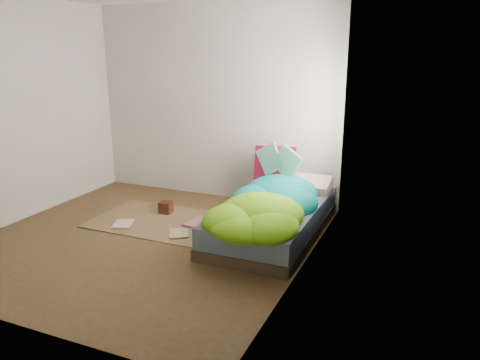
% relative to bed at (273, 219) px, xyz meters
% --- Properties ---
extents(ground, '(3.50, 3.50, 0.00)m').
position_rel_bed_xyz_m(ground, '(-1.22, -0.72, -0.17)').
color(ground, '#492C1C').
rests_on(ground, ground).
extents(room_walls, '(3.54, 3.54, 2.62)m').
position_rel_bed_xyz_m(room_walls, '(-1.21, -0.71, 1.46)').
color(room_walls, beige).
rests_on(room_walls, ground).
extents(bed, '(1.00, 2.00, 0.34)m').
position_rel_bed_xyz_m(bed, '(0.00, 0.00, 0.00)').
color(bed, '#3D2C21').
rests_on(bed, ground).
extents(duvet, '(0.96, 1.84, 0.34)m').
position_rel_bed_xyz_m(duvet, '(0.00, -0.22, 0.34)').
color(duvet, '#076973').
rests_on(duvet, bed).
extents(rug, '(1.60, 1.10, 0.01)m').
position_rel_bed_xyz_m(rug, '(-1.37, -0.17, -0.16)').
color(rug, brown).
rests_on(rug, ground).
extents(pillow_floral, '(0.64, 0.41, 0.14)m').
position_rel_bed_xyz_m(pillow_floral, '(0.17, 0.66, 0.24)').
color(pillow_floral, white).
rests_on(pillow_floral, bed).
extents(pillow_magenta, '(0.52, 0.25, 0.50)m').
position_rel_bed_xyz_m(pillow_magenta, '(-0.23, 0.71, 0.42)').
color(pillow_magenta, '#4A041C').
rests_on(pillow_magenta, bed).
extents(open_book, '(0.52, 0.25, 0.31)m').
position_rel_bed_xyz_m(open_book, '(-0.11, 0.45, 0.67)').
color(open_book, '#297F2D').
rests_on(open_book, duvet).
extents(wooden_box, '(0.16, 0.16, 0.15)m').
position_rel_bed_xyz_m(wooden_box, '(-1.46, 0.09, -0.08)').
color(wooden_box, '#3C180D').
rests_on(wooden_box, rug).
extents(floor_book_a, '(0.30, 0.35, 0.02)m').
position_rel_bed_xyz_m(floor_book_a, '(-1.80, -0.51, -0.15)').
color(floor_book_a, silver).
rests_on(floor_book_a, rug).
extents(floor_book_b, '(0.30, 0.37, 0.03)m').
position_rel_bed_xyz_m(floor_book_b, '(-1.02, -0.08, -0.14)').
color(floor_book_b, '#B86A7D').
rests_on(floor_book_b, rug).
extents(floor_book_c, '(0.32, 0.35, 0.02)m').
position_rel_bed_xyz_m(floor_book_c, '(-1.03, -0.52, -0.15)').
color(floor_book_c, tan).
rests_on(floor_book_c, rug).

